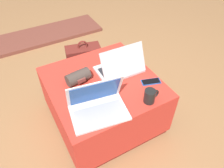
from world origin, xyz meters
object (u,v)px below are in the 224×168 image
at_px(laptop_far, 120,67).
at_px(backpack, 84,65).
at_px(cell_phone, 151,82).
at_px(coffee_mug, 150,96).
at_px(wrist_brace, 78,77).
at_px(laptop_near, 98,106).

height_order(laptop_far, backpack, laptop_far).
relative_size(cell_phone, coffee_mug, 1.36).
distance_m(laptop_far, wrist_brace, 0.34).
bearing_deg(backpack, cell_phone, 121.26).
relative_size(cell_phone, wrist_brace, 0.83).
height_order(backpack, wrist_brace, wrist_brace).
bearing_deg(coffee_mug, cell_phone, 50.37).
xyz_separation_m(wrist_brace, coffee_mug, (0.35, -0.43, 0.00)).
relative_size(laptop_near, laptop_far, 1.10).
bearing_deg(laptop_near, cell_phone, 16.02).
bearing_deg(cell_phone, backpack, -144.01).
bearing_deg(laptop_near, laptop_far, 48.69).
xyz_separation_m(laptop_far, cell_phone, (0.14, -0.22, -0.04)).
bearing_deg(laptop_near, wrist_brace, 99.05).
distance_m(laptop_far, backpack, 0.61).
xyz_separation_m(cell_phone, coffee_mug, (-0.13, -0.15, 0.05)).
height_order(laptop_far, cell_phone, laptop_far).
relative_size(laptop_near, coffee_mug, 3.42).
bearing_deg(laptop_far, laptop_near, 41.03).
bearing_deg(laptop_far, backpack, -76.91).
relative_size(laptop_far, backpack, 0.75).
height_order(laptop_far, wrist_brace, laptop_far).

